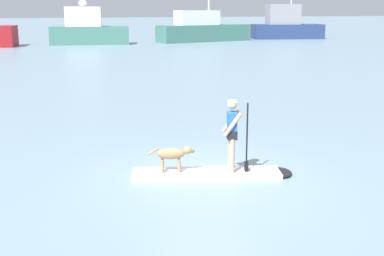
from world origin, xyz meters
name	(u,v)px	position (x,y,z in m)	size (l,w,h in m)	color
ground_plane	(206,175)	(0.00, 0.00, 0.00)	(400.00, 400.00, 0.00)	gray
paddleboard	(216,173)	(0.22, -0.07, 0.05)	(3.74, 1.77, 0.10)	silver
person_paddler	(232,130)	(0.56, -0.17, 1.06)	(0.67, 0.57, 1.67)	tan
dog	(173,155)	(-0.73, 0.22, 0.51)	(1.07, 0.41, 0.60)	#997A51
moored_boat_far_port	(88,30)	(3.69, 44.74, 1.49)	(8.51, 4.29, 4.56)	#3F7266
moored_boat_far_starboard	(202,29)	(16.75, 45.21, 1.36)	(11.61, 4.97, 11.11)	#3F7266
moored_boat_port	(286,26)	(28.55, 46.98, 1.59)	(9.22, 5.06, 10.58)	navy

